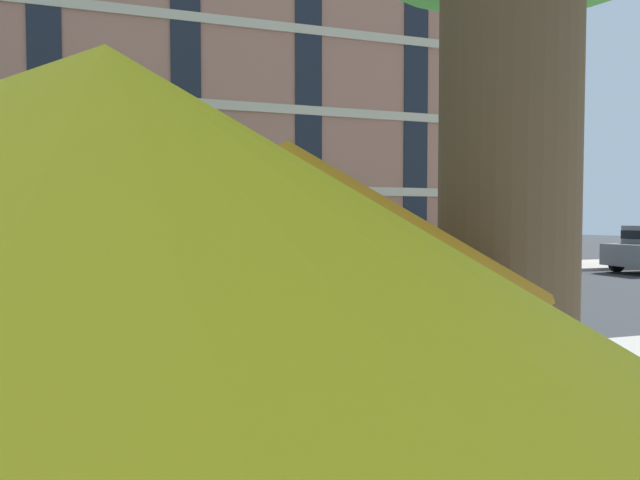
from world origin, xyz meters
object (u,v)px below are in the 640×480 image
Objects in this scene: street_tree_middle at (185,180)px; sedan_gray at (47,260)px; sedan_silver at (502,251)px; sedan_white at (329,254)px.

sedan_gray is at bearing -139.37° from street_tree_middle.
sedan_gray is 1.00× the size of sedan_silver.
sedan_gray is 13.72m from sedan_silver.
street_tree_middle reaches higher than sedan_silver.
sedan_gray is 5.23m from street_tree_middle.
sedan_silver is 10.88m from street_tree_middle.
sedan_silver is at bearing -16.65° from street_tree_middle.
street_tree_middle is (3.55, 3.04, 2.36)m from sedan_gray.
sedan_white is (7.64, 0.00, 0.00)m from sedan_gray.
sedan_gray is 1.00× the size of sedan_white.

